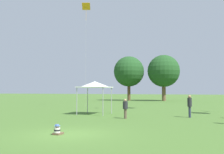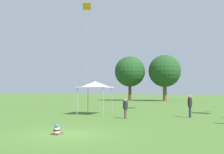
{
  "view_description": "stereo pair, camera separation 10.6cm",
  "coord_description": "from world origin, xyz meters",
  "px_view_note": "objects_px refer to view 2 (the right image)",
  "views": [
    {
      "loc": [
        7.17,
        -11.55,
        2.2
      ],
      "look_at": [
        -0.13,
        6.06,
        3.2
      ],
      "focal_mm": 42.0,
      "sensor_mm": 36.0,
      "label": 1
    },
    {
      "loc": [
        7.27,
        -11.51,
        2.2
      ],
      "look_at": [
        -0.13,
        6.06,
        3.2
      ],
      "focal_mm": 42.0,
      "sensor_mm": 36.0,
      "label": 2
    }
  ],
  "objects_px": {
    "canopy_tent": "(95,85)",
    "distant_tree_2": "(130,72)",
    "distant_tree_0": "(165,71)",
    "seated_toddler": "(57,130)",
    "person_standing_0": "(125,107)",
    "kite_2": "(87,10)",
    "person_standing_3": "(190,104)"
  },
  "relations": [
    {
      "from": "kite_2",
      "to": "canopy_tent",
      "type": "bearing_deg",
      "value": 145.18
    },
    {
      "from": "distant_tree_0",
      "to": "seated_toddler",
      "type": "bearing_deg",
      "value": -85.23
    },
    {
      "from": "person_standing_0",
      "to": "kite_2",
      "type": "distance_m",
      "value": 20.31
    },
    {
      "from": "kite_2",
      "to": "distant_tree_0",
      "type": "height_order",
      "value": "kite_2"
    },
    {
      "from": "person_standing_3",
      "to": "seated_toddler",
      "type": "bearing_deg",
      "value": -163.5
    },
    {
      "from": "distant_tree_0",
      "to": "person_standing_0",
      "type": "bearing_deg",
      "value": -83.26
    },
    {
      "from": "canopy_tent",
      "to": "distant_tree_2",
      "type": "height_order",
      "value": "distant_tree_2"
    },
    {
      "from": "canopy_tent",
      "to": "kite_2",
      "type": "xyz_separation_m",
      "value": [
        -6.24,
        9.82,
        10.78
      ]
    },
    {
      "from": "kite_2",
      "to": "distant_tree_0",
      "type": "relative_size",
      "value": 1.43
    },
    {
      "from": "person_standing_0",
      "to": "canopy_tent",
      "type": "distance_m",
      "value": 4.96
    },
    {
      "from": "person_standing_0",
      "to": "person_standing_3",
      "type": "xyz_separation_m",
      "value": [
        4.62,
        2.81,
        0.19
      ]
    },
    {
      "from": "seated_toddler",
      "to": "kite_2",
      "type": "relative_size",
      "value": 0.04
    },
    {
      "from": "seated_toddler",
      "to": "person_standing_3",
      "type": "relative_size",
      "value": 0.29
    },
    {
      "from": "seated_toddler",
      "to": "distant_tree_2",
      "type": "height_order",
      "value": "distant_tree_2"
    },
    {
      "from": "canopy_tent",
      "to": "distant_tree_0",
      "type": "distance_m",
      "value": 35.3
    },
    {
      "from": "person_standing_3",
      "to": "distant_tree_0",
      "type": "relative_size",
      "value": 0.18
    },
    {
      "from": "distant_tree_0",
      "to": "distant_tree_2",
      "type": "bearing_deg",
      "value": -172.37
    },
    {
      "from": "kite_2",
      "to": "distant_tree_2",
      "type": "bearing_deg",
      "value": -62.58
    },
    {
      "from": "kite_2",
      "to": "seated_toddler",
      "type": "bearing_deg",
      "value": 137.48
    },
    {
      "from": "seated_toddler",
      "to": "kite_2",
      "type": "distance_m",
      "value": 26.42
    },
    {
      "from": "person_standing_3",
      "to": "distant_tree_2",
      "type": "xyz_separation_m",
      "value": [
        -16.75,
        33.69,
        5.44
      ]
    },
    {
      "from": "person_standing_0",
      "to": "distant_tree_2",
      "type": "xyz_separation_m",
      "value": [
        -12.13,
        36.5,
        5.64
      ]
    },
    {
      "from": "person_standing_3",
      "to": "canopy_tent",
      "type": "bearing_deg",
      "value": 133.91
    },
    {
      "from": "canopy_tent",
      "to": "distant_tree_0",
      "type": "height_order",
      "value": "distant_tree_0"
    },
    {
      "from": "person_standing_3",
      "to": "kite_2",
      "type": "distance_m",
      "value": 21.5
    },
    {
      "from": "person_standing_3",
      "to": "distant_tree_0",
      "type": "bearing_deg",
      "value": 55.99
    },
    {
      "from": "distant_tree_2",
      "to": "seated_toddler",
      "type": "bearing_deg",
      "value": -75.62
    },
    {
      "from": "person_standing_0",
      "to": "distant_tree_0",
      "type": "distance_m",
      "value": 38.2
    },
    {
      "from": "person_standing_0",
      "to": "canopy_tent",
      "type": "relative_size",
      "value": 0.5
    },
    {
      "from": "person_standing_0",
      "to": "distant_tree_0",
      "type": "xyz_separation_m",
      "value": [
        -4.44,
        37.53,
        5.6
      ]
    },
    {
      "from": "seated_toddler",
      "to": "person_standing_3",
      "type": "distance_m",
      "value": 12.45
    },
    {
      "from": "seated_toddler",
      "to": "distant_tree_2",
      "type": "relative_size",
      "value": 0.05
    }
  ]
}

